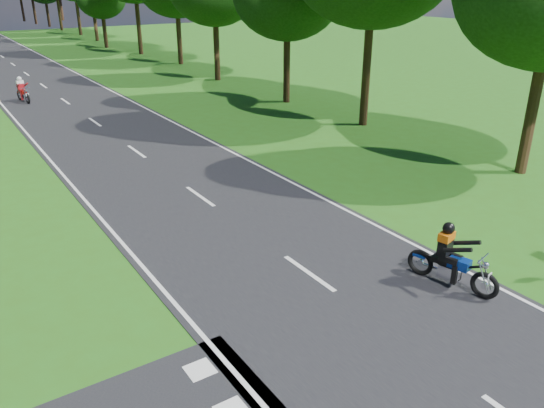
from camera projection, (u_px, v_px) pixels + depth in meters
ground at (365, 313)px, 11.47m from camera, size 160.00×160.00×0.00m
main_road at (2, 57)px, 49.93m from camera, size 7.00×140.00×0.02m
road_markings at (4, 59)px, 48.41m from camera, size 7.40×140.00×0.01m
rider_near_blue at (454, 256)px, 12.16m from camera, size 1.08×1.99×1.58m
rider_far_red at (22, 89)px, 31.05m from camera, size 0.82×1.81×1.46m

